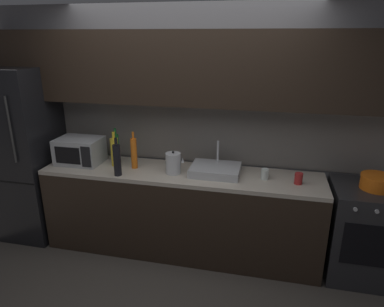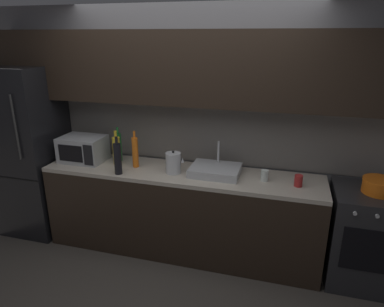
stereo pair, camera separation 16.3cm
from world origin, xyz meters
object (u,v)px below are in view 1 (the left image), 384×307
object	(u,v)px
wine_bottle_green	(116,148)
mug_red	(298,179)
microwave	(80,151)
wine_bottle_yellow	(115,152)
wine_bottle_dark	(117,160)
wine_bottle_orange	(134,153)
mug_clear	(265,174)
cooking_pot	(377,182)
oven_range	(361,232)
kettle	(173,163)
mug_amber	(173,160)
refrigerator	(24,154)

from	to	relation	value
wine_bottle_green	mug_red	xyz separation A→B (m)	(1.87, -0.17, -0.10)
microwave	wine_bottle_yellow	bearing A→B (deg)	0.49
wine_bottle_dark	wine_bottle_orange	bearing A→B (deg)	69.01
wine_bottle_green	mug_clear	size ratio (longest dim) A/B	3.55
wine_bottle_dark	wine_bottle_green	distance (m)	0.39
cooking_pot	microwave	bearing A→B (deg)	179.64
microwave	wine_bottle_orange	bearing A→B (deg)	-1.56
oven_range	wine_bottle_orange	world-z (taller)	wine_bottle_orange
wine_bottle_dark	kettle	bearing A→B (deg)	18.55
mug_amber	refrigerator	bearing A→B (deg)	-173.74
wine_bottle_dark	mug_clear	world-z (taller)	wine_bottle_dark
kettle	wine_bottle_orange	xyz separation A→B (m)	(-0.43, 0.05, 0.06)
kettle	wine_bottle_orange	bearing A→B (deg)	173.62
microwave	wine_bottle_green	bearing A→B (deg)	16.55
wine_bottle_dark	cooking_pot	xyz separation A→B (m)	(2.38, 0.22, -0.10)
refrigerator	mug_clear	world-z (taller)	refrigerator
wine_bottle_orange	mug_amber	distance (m)	0.42
microwave	refrigerator	bearing A→B (deg)	-178.45
kettle	mug_clear	distance (m)	0.89
refrigerator	mug_red	size ratio (longest dim) A/B	17.86
oven_range	wine_bottle_dark	distance (m)	2.41
kettle	wine_bottle_green	bearing A→B (deg)	165.68
refrigerator	microwave	distance (m)	0.69
kettle	refrigerator	bearing A→B (deg)	178.46
wine_bottle_yellow	wine_bottle_orange	size ratio (longest dim) A/B	0.95
refrigerator	microwave	bearing A→B (deg)	1.55
refrigerator	wine_bottle_green	bearing A→B (deg)	6.95
microwave	wine_bottle_green	size ratio (longest dim) A/B	1.23
refrigerator	mug_red	world-z (taller)	refrigerator
microwave	mug_red	xyz separation A→B (m)	(2.24, -0.06, -0.08)
microwave	oven_range	bearing A→B (deg)	-0.39
refrigerator	mug_clear	size ratio (longest dim) A/B	18.01
cooking_pot	refrigerator	bearing A→B (deg)	-180.00
microwave	mug_amber	xyz separation A→B (m)	(0.98, 0.16, -0.09)
mug_amber	kettle	bearing A→B (deg)	-74.10
wine_bottle_dark	mug_red	world-z (taller)	wine_bottle_dark
cooking_pot	oven_range	bearing A→B (deg)	-178.59
microwave	kettle	size ratio (longest dim) A/B	1.99
oven_range	wine_bottle_orange	xyz separation A→B (m)	(-2.23, 0.00, 0.61)
kettle	wine_bottle_orange	size ratio (longest dim) A/B	0.60
refrigerator	wine_bottle_yellow	distance (m)	1.08
oven_range	mug_amber	distance (m)	1.94
microwave	wine_bottle_dark	world-z (taller)	wine_bottle_dark
oven_range	kettle	distance (m)	1.89
wine_bottle_dark	microwave	bearing A→B (deg)	156.15
microwave	wine_bottle_yellow	xyz separation A→B (m)	(0.40, 0.00, 0.02)
wine_bottle_orange	oven_range	bearing A→B (deg)	-0.07
refrigerator	wine_bottle_dark	distance (m)	1.24
microwave	kettle	world-z (taller)	microwave
refrigerator	mug_clear	xyz separation A→B (m)	(2.62, -0.00, 0.01)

